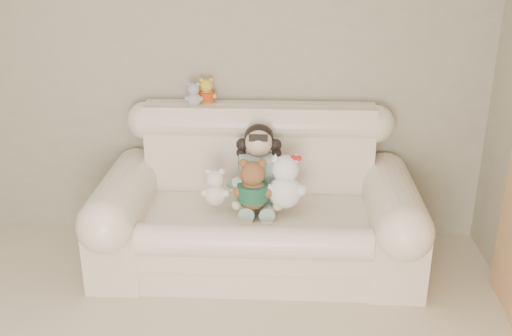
{
  "coord_description": "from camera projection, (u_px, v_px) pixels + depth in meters",
  "views": [
    {
      "loc": [
        0.85,
        -1.58,
        2.15
      ],
      "look_at": [
        0.68,
        1.9,
        0.75
      ],
      "focal_mm": 42.45,
      "sensor_mm": 36.0,
      "label": 1
    }
  ],
  "objects": [
    {
      "name": "cream_teddy",
      "position": [
        215.0,
        184.0,
        3.79
      ],
      "size": [
        0.22,
        0.19,
        0.29
      ],
      "primitive_type": null,
      "rotation": [
        0.0,
        0.0,
        0.3
      ],
      "color": "white",
      "rests_on": "sofa"
    },
    {
      "name": "sofa",
      "position": [
        257.0,
        196.0,
        3.93
      ],
      "size": [
        2.1,
        0.95,
        1.03
      ],
      "primitive_type": null,
      "color": "beige",
      "rests_on": "floor"
    },
    {
      "name": "brown_teddy",
      "position": [
        253.0,
        179.0,
        3.73
      ],
      "size": [
        0.3,
        0.27,
        0.39
      ],
      "primitive_type": null,
      "rotation": [
        0.0,
        0.0,
        -0.4
      ],
      "color": "brown",
      "rests_on": "sofa"
    },
    {
      "name": "white_cat",
      "position": [
        285.0,
        176.0,
        3.74
      ],
      "size": [
        0.29,
        0.24,
        0.42
      ],
      "primitive_type": null,
      "rotation": [
        0.0,
        0.0,
        0.12
      ],
      "color": "white",
      "rests_on": "sofa"
    },
    {
      "name": "wall_back",
      "position": [
        162.0,
        59.0,
        4.14
      ],
      "size": [
        4.5,
        0.0,
        4.5
      ],
      "primitive_type": "plane",
      "rotation": [
        1.57,
        0.0,
        0.0
      ],
      "color": "tan",
      "rests_on": "ground"
    },
    {
      "name": "seated_child",
      "position": [
        259.0,
        165.0,
        3.94
      ],
      "size": [
        0.4,
        0.46,
        0.55
      ],
      "primitive_type": null,
      "rotation": [
        0.0,
        0.0,
        0.17
      ],
      "color": "#327556",
      "rests_on": "sofa"
    },
    {
      "name": "yellow_mini_bear",
      "position": [
        207.0,
        89.0,
        4.09
      ],
      "size": [
        0.17,
        0.16,
        0.22
      ],
      "primitive_type": null,
      "rotation": [
        0.0,
        0.0,
        0.43
      ],
      "color": "gold",
      "rests_on": "sofa"
    },
    {
      "name": "grey_mini_plush",
      "position": [
        194.0,
        92.0,
        4.05
      ],
      "size": [
        0.15,
        0.13,
        0.2
      ],
      "primitive_type": null,
      "rotation": [
        0.0,
        0.0,
        0.28
      ],
      "color": "#ADAEB4",
      "rests_on": "sofa"
    }
  ]
}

